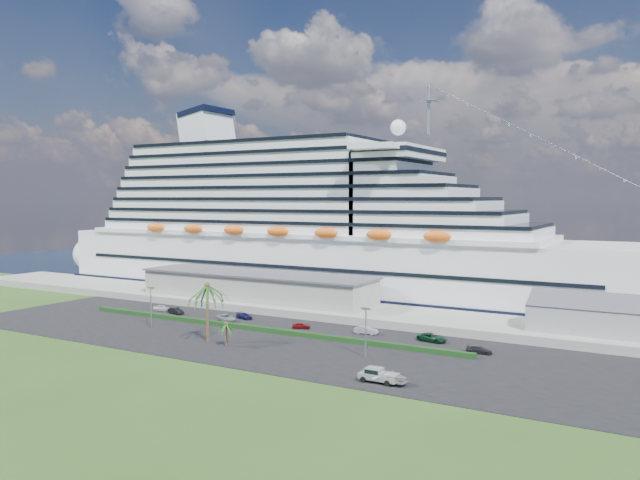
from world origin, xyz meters
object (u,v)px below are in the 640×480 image
Objects in this scene: pickup_truck at (378,375)px; boat_trailer at (390,376)px; parked_car_3 at (244,316)px; cruise_ship at (317,233)px.

boat_trailer is (1.81, 0.11, 0.04)m from pickup_truck.
parked_car_3 is 52.80m from pickup_truck.
cruise_ship is at bearing 125.95° from pickup_truck.
parked_car_3 is 0.71× the size of boat_trailer.
cruise_ship reaches higher than pickup_truck.
pickup_truck is (49.11, -67.72, -15.45)m from cruise_ship.
parked_car_3 is at bearing 147.68° from pickup_truck.
cruise_ship is 32.90× the size of pickup_truck.
cruise_ship is 85.07m from pickup_truck.
parked_car_3 is at bearing 148.80° from boat_trailer.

